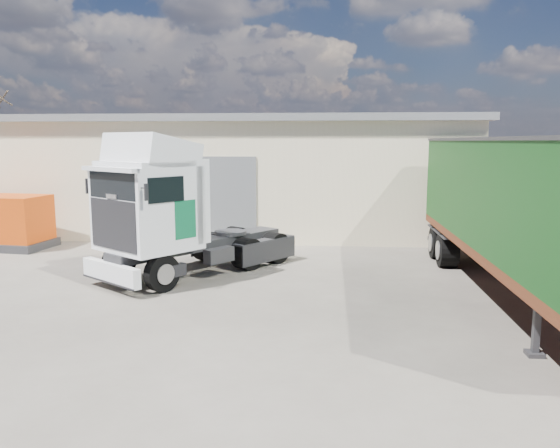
# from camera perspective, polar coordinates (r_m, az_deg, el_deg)

# --- Properties ---
(ground) EXTENTS (120.00, 120.00, 0.00)m
(ground) POSITION_cam_1_polar(r_m,az_deg,el_deg) (12.90, -8.40, -10.51)
(ground) COLOR #2A2822
(ground) RESTS_ON ground
(warehouse) EXTENTS (30.60, 12.60, 5.42)m
(warehouse) POSITION_cam_1_polar(r_m,az_deg,el_deg) (29.27, -12.67, 5.42)
(warehouse) COLOR beige
(warehouse) RESTS_ON ground
(tractor_unit) EXTENTS (5.87, 6.74, 4.46)m
(tractor_unit) POSITION_cam_1_polar(r_m,az_deg,el_deg) (17.07, -11.30, 0.62)
(tractor_unit) COLOR black
(tractor_unit) RESTS_ON ground
(box_trailer) EXTENTS (2.77, 12.98, 4.32)m
(box_trailer) POSITION_cam_1_polar(r_m,az_deg,el_deg) (15.84, 23.85, 2.18)
(box_trailer) COLOR #2D2D30
(box_trailer) RESTS_ON ground
(panel_van) EXTENTS (3.27, 4.61, 1.75)m
(panel_van) POSITION_cam_1_polar(r_m,az_deg,el_deg) (22.80, -12.59, 0.10)
(panel_van) COLOR black
(panel_van) RESTS_ON ground
(orange_skip) EXTENTS (3.56, 2.45, 2.09)m
(orange_skip) POSITION_cam_1_polar(r_m,az_deg,el_deg) (24.18, -26.69, -0.12)
(orange_skip) COLOR #2D2D30
(orange_skip) RESTS_ON ground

